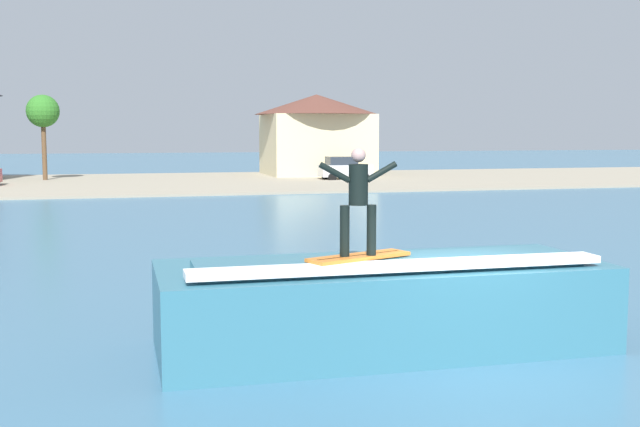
{
  "coord_description": "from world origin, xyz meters",
  "views": [
    {
      "loc": [
        -5.53,
        -11.5,
        3.79
      ],
      "look_at": [
        -1.12,
        5.65,
        1.92
      ],
      "focal_mm": 43.9,
      "sensor_mm": 36.0,
      "label": 1
    }
  ],
  "objects_px": {
    "car_far_shore": "(344,168)",
    "wave_crest": "(383,303)",
    "surfer": "(358,195)",
    "surfboard": "(359,257)",
    "house_gabled_white": "(317,131)",
    "tree_tall_bare": "(43,112)"
  },
  "relations": [
    {
      "from": "wave_crest",
      "to": "tree_tall_bare",
      "type": "distance_m",
      "value": 50.96
    },
    {
      "from": "house_gabled_white",
      "to": "tree_tall_bare",
      "type": "distance_m",
      "value": 21.92
    },
    {
      "from": "surfer",
      "to": "house_gabled_white",
      "type": "bearing_deg",
      "value": 76.56
    },
    {
      "from": "surfboard",
      "to": "house_gabled_white",
      "type": "xyz_separation_m",
      "value": [
        12.49,
        52.33,
        2.11
      ]
    },
    {
      "from": "house_gabled_white",
      "to": "wave_crest",
      "type": "bearing_deg",
      "value": -102.93
    },
    {
      "from": "surfboard",
      "to": "surfer",
      "type": "xyz_separation_m",
      "value": [
        -0.04,
        -0.08,
        1.04
      ]
    },
    {
      "from": "car_far_shore",
      "to": "wave_crest",
      "type": "bearing_deg",
      "value": -105.36
    },
    {
      "from": "surfer",
      "to": "tree_tall_bare",
      "type": "relative_size",
      "value": 0.27
    },
    {
      "from": "wave_crest",
      "to": "surfer",
      "type": "relative_size",
      "value": 4.35
    },
    {
      "from": "wave_crest",
      "to": "car_far_shore",
      "type": "xyz_separation_m",
      "value": [
        12.42,
        45.23,
        0.16
      ]
    },
    {
      "from": "wave_crest",
      "to": "surfboard",
      "type": "bearing_deg",
      "value": -143.08
    },
    {
      "from": "wave_crest",
      "to": "house_gabled_white",
      "type": "bearing_deg",
      "value": 77.07
    },
    {
      "from": "car_far_shore",
      "to": "house_gabled_white",
      "type": "xyz_separation_m",
      "value": [
        -0.51,
        6.67,
        2.87
      ]
    },
    {
      "from": "surfer",
      "to": "car_far_shore",
      "type": "xyz_separation_m",
      "value": [
        13.03,
        45.74,
        -1.79
      ]
    },
    {
      "from": "wave_crest",
      "to": "tree_tall_bare",
      "type": "relative_size",
      "value": 1.19
    },
    {
      "from": "surfer",
      "to": "house_gabled_white",
      "type": "xyz_separation_m",
      "value": [
        12.53,
        52.4,
        1.07
      ]
    },
    {
      "from": "surfboard",
      "to": "car_far_shore",
      "type": "xyz_separation_m",
      "value": [
        12.99,
        45.66,
        -0.76
      ]
    },
    {
      "from": "house_gabled_white",
      "to": "car_far_shore",
      "type": "bearing_deg",
      "value": -85.65
    },
    {
      "from": "surfer",
      "to": "tree_tall_bare",
      "type": "distance_m",
      "value": 51.21
    },
    {
      "from": "house_gabled_white",
      "to": "tree_tall_bare",
      "type": "bearing_deg",
      "value": -174.51
    },
    {
      "from": "surfboard",
      "to": "house_gabled_white",
      "type": "height_order",
      "value": "house_gabled_white"
    },
    {
      "from": "surfboard",
      "to": "tree_tall_bare",
      "type": "height_order",
      "value": "tree_tall_bare"
    }
  ]
}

